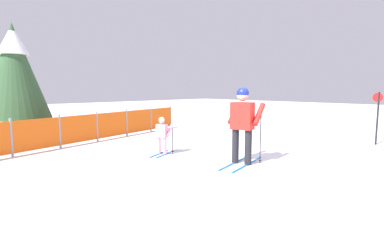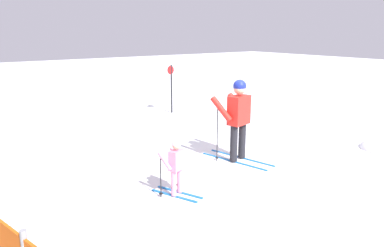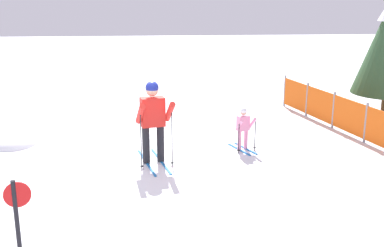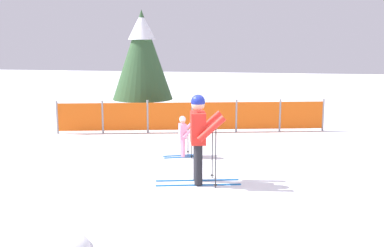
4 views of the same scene
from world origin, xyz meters
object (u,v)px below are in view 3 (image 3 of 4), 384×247
at_px(skier_adult, 153,115).
at_px(skier_child, 243,126).
at_px(safety_fence, 366,123).
at_px(trail_marker, 19,235).

height_order(skier_adult, skier_child, skier_adult).
xyz_separation_m(safety_fence, trail_marker, (5.81, -6.42, 0.49)).
bearing_deg(safety_fence, skier_adult, -78.57).
relative_size(skier_child, safety_fence, 0.13).
bearing_deg(skier_adult, safety_fence, 88.24).
relative_size(skier_adult, skier_child, 1.77).
height_order(skier_child, safety_fence, skier_child).
height_order(skier_adult, trail_marker, skier_adult).
bearing_deg(skier_child, skier_adult, -92.81).
distance_m(skier_adult, skier_child, 2.18).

